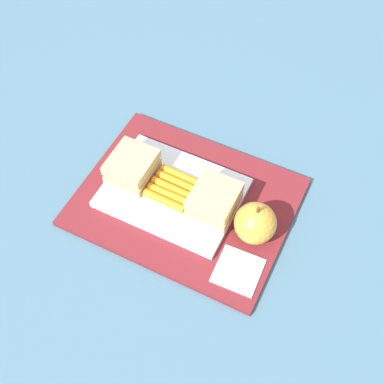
{
  "coord_description": "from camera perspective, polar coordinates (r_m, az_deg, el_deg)",
  "views": [
    {
      "loc": [
        0.22,
        -0.43,
        0.73
      ],
      "look_at": [
        0.01,
        0.0,
        0.04
      ],
      "focal_mm": 47.14,
      "sensor_mm": 36.0,
      "label": 1
    }
  ],
  "objects": [
    {
      "name": "apple",
      "position": [
        0.81,
        7.18,
        -3.52
      ],
      "size": [
        0.07,
        0.07,
        0.08
      ],
      "color": "gold",
      "rests_on": "lunchbag_mat"
    },
    {
      "name": "ground_plane",
      "position": [
        0.88,
        -0.73,
        -1.25
      ],
      "size": [
        2.4,
        2.4,
        0.0
      ],
      "primitive_type": "plane",
      "color": "#42667A"
    },
    {
      "name": "sandwich_half_left",
      "position": [
        0.87,
        -6.8,
        2.85
      ],
      "size": [
        0.07,
        0.08,
        0.04
      ],
      "color": "tan",
      "rests_on": "food_tray"
    },
    {
      "name": "lunchbag_mat",
      "position": [
        0.87,
        -0.73,
        -1.07
      ],
      "size": [
        0.36,
        0.28,
        0.01
      ],
      "primitive_type": "cube",
      "color": "maroon",
      "rests_on": "ground_plane"
    },
    {
      "name": "carrot_sticks_bundle",
      "position": [
        0.86,
        -2.22,
        0.46
      ],
      "size": [
        0.08,
        0.07,
        0.02
      ],
      "color": "orange",
      "rests_on": "food_tray"
    },
    {
      "name": "paper_napkin",
      "position": [
        0.8,
        5.24,
        -8.84
      ],
      "size": [
        0.07,
        0.07,
        0.0
      ],
      "primitive_type": "cube",
      "rotation": [
        0.0,
        0.0,
        0.04
      ],
      "color": "white",
      "rests_on": "lunchbag_mat"
    },
    {
      "name": "sandwich_half_right",
      "position": [
        0.83,
        2.51,
        -0.95
      ],
      "size": [
        0.07,
        0.08,
        0.04
      ],
      "color": "tan",
      "rests_on": "food_tray"
    },
    {
      "name": "food_tray",
      "position": [
        0.87,
        -2.21,
        -0.06
      ],
      "size": [
        0.23,
        0.17,
        0.01
      ],
      "primitive_type": "cube",
      "color": "white",
      "rests_on": "lunchbag_mat"
    }
  ]
}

